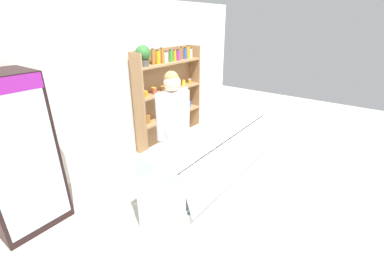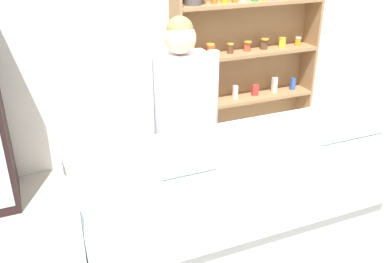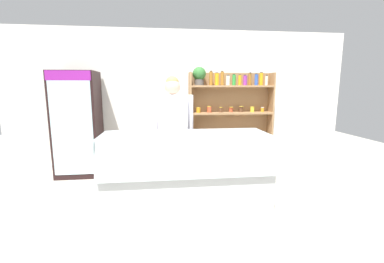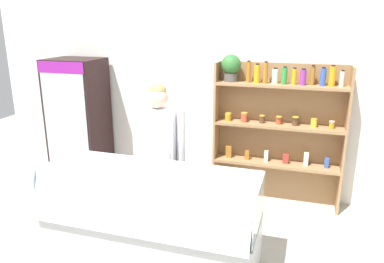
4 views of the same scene
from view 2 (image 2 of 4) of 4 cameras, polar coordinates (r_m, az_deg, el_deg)
ground_plane at (r=3.49m, az=5.97°, el=-16.09°), size 12.00×12.00×0.00m
back_wall at (r=4.52m, az=-5.28°, el=13.18°), size 6.80×0.10×2.70m
shelving_unit at (r=4.72m, az=6.44°, el=10.90°), size 1.67×0.29×1.98m
deli_display_case at (r=3.24m, az=4.86°, el=-12.70°), size 2.16×0.80×1.01m
shop_clerk at (r=3.28m, az=-1.41°, el=2.91°), size 0.62×0.25×1.75m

